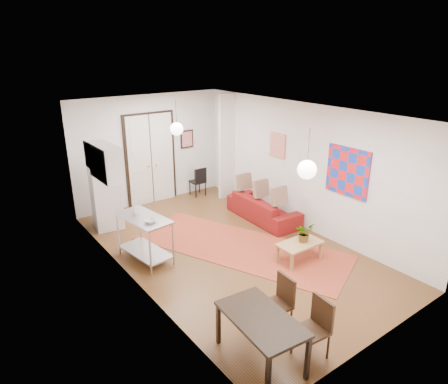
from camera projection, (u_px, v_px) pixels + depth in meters
floor at (229, 249)px, 8.44m from camera, size 7.00×7.00×0.00m
ceiling at (229, 111)px, 7.44m from camera, size 4.20×7.00×0.02m
wall_back at (150, 150)px, 10.59m from camera, size 4.20×0.02×2.90m
wall_front at (387, 254)px, 5.29m from camera, size 4.20×0.02×2.90m
wall_left at (130, 209)px, 6.77m from camera, size 0.02×7.00×2.90m
wall_right at (302, 167)px, 9.11m from camera, size 0.02×7.00×2.90m
double_doors at (151, 160)px, 10.64m from camera, size 1.44×0.06×2.50m
stub_partition at (227, 147)px, 10.90m from camera, size 0.50×0.10×2.90m
wall_cabinet at (105, 162)px, 7.85m from camera, size 0.35×1.00×0.70m
painting_popart at (348, 172)px, 8.08m from camera, size 0.05×1.00×1.00m
painting_abstract at (278, 145)px, 9.58m from camera, size 0.05×0.50×0.60m
poster_back at (187, 139)px, 11.15m from camera, size 0.40×0.03×0.50m
print_left at (89, 155)px, 8.13m from camera, size 0.03×0.44×0.54m
pendant_back at (177, 129)px, 9.18m from camera, size 0.30×0.30×0.80m
pendant_front at (307, 170)px, 6.15m from camera, size 0.30×0.30×0.80m
kilim_rug at (241, 247)px, 8.52m from camera, size 3.40×4.87×0.01m
sofa at (263, 208)px, 9.82m from camera, size 2.08×0.90×0.60m
coffee_table at (300, 245)px, 7.88m from camera, size 0.91×0.52×0.40m
potted_plant at (304, 232)px, 7.85m from camera, size 0.36×0.31×0.39m
kitchen_counter at (144, 232)px, 7.84m from camera, size 0.77×1.28×0.93m
bowl at (150, 221)px, 7.50m from camera, size 0.28×0.28×0.05m
soap_bottle at (135, 209)px, 7.86m from camera, size 0.11×0.11×0.19m
fridge at (106, 192)px, 9.21m from camera, size 0.69×0.69×1.74m
dining_table at (261, 322)px, 5.26m from camera, size 0.83×1.31×0.69m
dining_chair_near at (272, 298)px, 5.97m from camera, size 0.45×0.60×0.86m
dining_chair_far at (307, 323)px, 5.44m from camera, size 0.45×0.60×0.86m
black_side_chair at (196, 178)px, 11.41m from camera, size 0.39×0.39×0.84m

